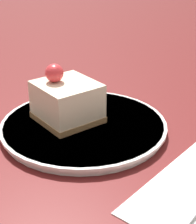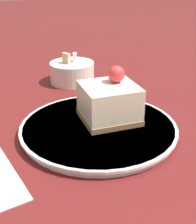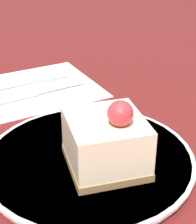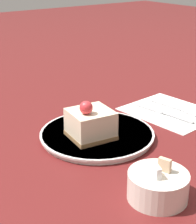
# 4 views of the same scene
# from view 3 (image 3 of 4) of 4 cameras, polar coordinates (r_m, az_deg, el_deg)

# --- Properties ---
(ground_plane) EXTENTS (4.00, 4.00, 0.00)m
(ground_plane) POSITION_cam_3_polar(r_m,az_deg,el_deg) (0.44, -5.62, -7.60)
(ground_plane) COLOR #5B1919
(plate) EXTENTS (0.24, 0.24, 0.01)m
(plate) POSITION_cam_3_polar(r_m,az_deg,el_deg) (0.43, -1.36, -7.24)
(plate) COLOR silver
(plate) RESTS_ON ground_plane
(cake_slice) EXTENTS (0.09, 0.09, 0.08)m
(cake_slice) POSITION_cam_3_polar(r_m,az_deg,el_deg) (0.40, 1.28, -4.55)
(cake_slice) COLOR olive
(cake_slice) RESTS_ON plate
(napkin) EXTENTS (0.19, 0.22, 0.00)m
(napkin) POSITION_cam_3_polar(r_m,az_deg,el_deg) (0.63, -10.01, 3.46)
(napkin) COLOR white
(napkin) RESTS_ON ground_plane
(fork) EXTENTS (0.04, 0.15, 0.00)m
(fork) POSITION_cam_3_polar(r_m,az_deg,el_deg) (0.65, -9.60, 4.79)
(fork) COLOR #B2B2B7
(fork) RESTS_ON napkin
(knife) EXTENTS (0.03, 0.17, 0.00)m
(knife) POSITION_cam_3_polar(r_m,az_deg,el_deg) (0.60, -10.64, 2.58)
(knife) COLOR #B2B2B7
(knife) RESTS_ON napkin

